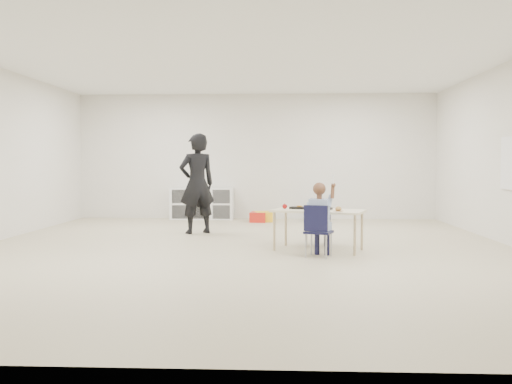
{
  "coord_description": "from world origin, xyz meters",
  "views": [
    {
      "loc": [
        0.53,
        -7.69,
        1.24
      ],
      "look_at": [
        0.2,
        -0.25,
        0.85
      ],
      "focal_mm": 38.0,
      "sensor_mm": 36.0,
      "label": 1
    }
  ],
  "objects_px": {
    "table": "(318,230)",
    "cubby_shelf": "(202,204)",
    "child": "(319,216)",
    "adult": "(197,184)",
    "chair_near": "(319,231)"
  },
  "relations": [
    {
      "from": "child",
      "to": "adult",
      "type": "height_order",
      "value": "adult"
    },
    {
      "from": "child",
      "to": "chair_near",
      "type": "bearing_deg",
      "value": 0.0
    },
    {
      "from": "child",
      "to": "adult",
      "type": "bearing_deg",
      "value": 149.2
    },
    {
      "from": "adult",
      "to": "child",
      "type": "bearing_deg",
      "value": 101.19
    },
    {
      "from": "chair_near",
      "to": "child",
      "type": "distance_m",
      "value": 0.2
    },
    {
      "from": "chair_near",
      "to": "table",
      "type": "bearing_deg",
      "value": 105.58
    },
    {
      "from": "child",
      "to": "adult",
      "type": "xyz_separation_m",
      "value": [
        -1.99,
        2.36,
        0.34
      ]
    },
    {
      "from": "adult",
      "to": "cubby_shelf",
      "type": "bearing_deg",
      "value": -112.78
    },
    {
      "from": "chair_near",
      "to": "adult",
      "type": "distance_m",
      "value": 3.13
    },
    {
      "from": "table",
      "to": "adult",
      "type": "bearing_deg",
      "value": 157.38
    },
    {
      "from": "child",
      "to": "cubby_shelf",
      "type": "bearing_deg",
      "value": 134.19
    },
    {
      "from": "chair_near",
      "to": "cubby_shelf",
      "type": "xyz_separation_m",
      "value": [
        -2.25,
        4.8,
        0.0
      ]
    },
    {
      "from": "table",
      "to": "cubby_shelf",
      "type": "height_order",
      "value": "cubby_shelf"
    },
    {
      "from": "table",
      "to": "chair_near",
      "type": "height_order",
      "value": "chair_near"
    },
    {
      "from": "cubby_shelf",
      "to": "adult",
      "type": "bearing_deg",
      "value": -83.86
    }
  ]
}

